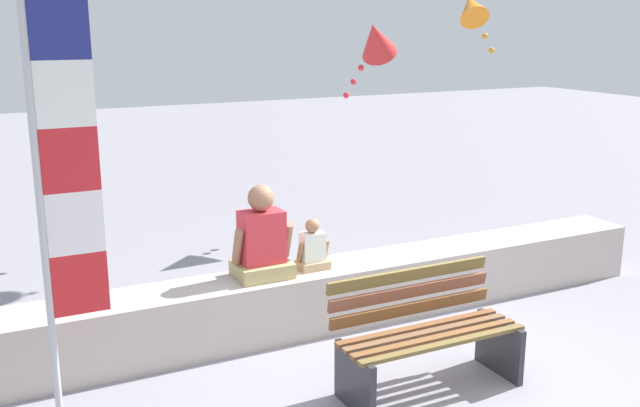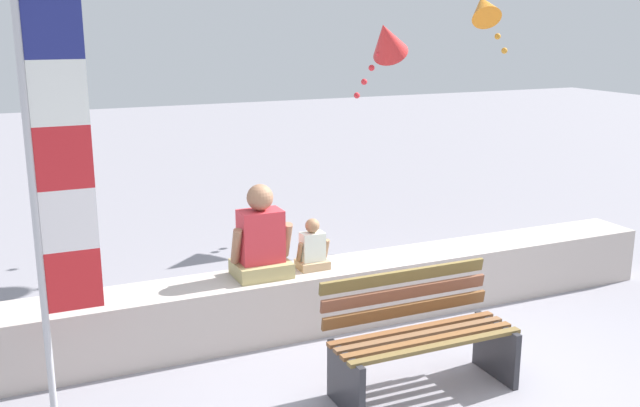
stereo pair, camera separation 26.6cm
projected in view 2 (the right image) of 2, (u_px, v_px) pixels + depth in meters
ground_plane at (421, 376)px, 5.78m from camera, size 40.00×40.00×0.00m
seawall_ledge at (351, 291)px, 6.82m from camera, size 6.54×0.56×0.56m
park_bench at (420, 339)px, 5.50m from camera, size 1.44×0.61×0.88m
person_adult at (261, 241)px, 6.34m from camera, size 0.54×0.40×0.82m
person_child at (312, 249)px, 6.57m from camera, size 0.30×0.22×0.47m
flag_banner at (51, 147)px, 4.80m from camera, size 0.42×0.05×3.36m
kite_red at (386, 40)px, 9.17m from camera, size 0.80×0.77×1.09m
kite_orange at (484, 8)px, 9.25m from camera, size 0.59×0.64×0.85m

